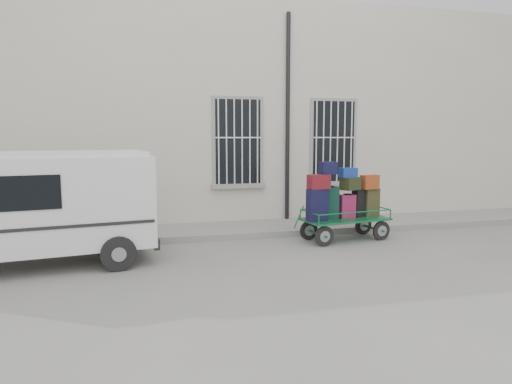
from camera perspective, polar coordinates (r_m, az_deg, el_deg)
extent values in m
plane|color=slate|center=(9.56, 3.91, -7.54)|extent=(80.00, 80.00, 0.00)
cube|color=beige|center=(14.59, -2.82, 9.35)|extent=(24.00, 5.00, 6.00)
cylinder|color=black|center=(12.33, 3.99, 8.85)|extent=(0.11, 0.11, 5.60)
cube|color=black|center=(12.03, -2.28, 6.28)|extent=(1.20, 0.08, 2.20)
cube|color=gray|center=(12.08, -2.24, 0.77)|extent=(1.45, 0.22, 0.12)
cube|color=black|center=(12.87, 9.63, 6.24)|extent=(1.20, 0.08, 2.20)
cube|color=gray|center=(12.91, 9.57, 1.08)|extent=(1.45, 0.22, 0.12)
cube|color=slate|center=(11.60, 0.51, -4.56)|extent=(24.00, 1.70, 0.15)
cylinder|color=black|center=(10.11, 8.54, -5.49)|extent=(0.45, 0.12, 0.45)
cylinder|color=gray|center=(10.11, 8.54, -5.49)|extent=(0.26, 0.12, 0.25)
cylinder|color=black|center=(10.68, 6.62, -4.79)|extent=(0.45, 0.12, 0.45)
cylinder|color=gray|center=(10.68, 6.62, -4.79)|extent=(0.26, 0.12, 0.25)
cylinder|color=black|center=(10.97, 15.39, -4.68)|extent=(0.45, 0.12, 0.45)
cylinder|color=gray|center=(10.97, 15.39, -4.68)|extent=(0.26, 0.12, 0.25)
cylinder|color=black|center=(11.50, 13.27, -4.08)|extent=(0.45, 0.12, 0.45)
cylinder|color=gray|center=(11.50, 13.27, -4.08)|extent=(0.26, 0.12, 0.25)
cube|color=#155D33|center=(10.74, 11.09, -3.34)|extent=(2.09, 1.19, 0.04)
cylinder|color=#155D33|center=(10.10, 5.38, -3.12)|extent=(0.26, 0.08, 0.50)
cube|color=black|center=(10.22, 7.65, -1.62)|extent=(0.49, 0.31, 0.72)
cube|color=black|center=(10.17, 7.68, 0.46)|extent=(0.20, 0.14, 0.03)
cube|color=#0C2E25|center=(10.57, 9.20, -1.34)|extent=(0.39, 0.25, 0.73)
cube|color=black|center=(10.52, 9.24, 0.69)|extent=(0.17, 0.14, 0.03)
cube|color=maroon|center=(10.76, 11.31, -1.75)|extent=(0.39, 0.23, 0.54)
cube|color=black|center=(10.72, 11.35, -0.26)|extent=(0.16, 0.12, 0.03)
cube|color=black|center=(10.98, 12.78, -1.31)|extent=(0.37, 0.28, 0.66)
cube|color=black|center=(10.93, 12.83, 0.47)|extent=(0.14, 0.12, 0.03)
cube|color=#2E2B17|center=(11.16, 14.14, -1.22)|extent=(0.44, 0.31, 0.65)
cube|color=black|center=(11.12, 14.19, 0.51)|extent=(0.18, 0.13, 0.03)
cube|color=#561111|center=(10.20, 7.84, 1.28)|extent=(0.49, 0.34, 0.31)
cube|color=black|center=(10.67, 11.72, 1.05)|extent=(0.50, 0.43, 0.29)
cube|color=maroon|center=(10.99, 14.02, 1.23)|extent=(0.45, 0.30, 0.33)
cube|color=black|center=(10.37, 8.99, 2.98)|extent=(0.35, 0.28, 0.28)
cube|color=navy|center=(10.63, 11.45, 2.39)|extent=(0.37, 0.27, 0.21)
cube|color=silver|center=(9.24, -25.92, -1.19)|extent=(4.31, 2.34, 1.68)
cube|color=silver|center=(9.17, -26.21, 4.24)|extent=(4.11, 2.18, 0.09)
cube|color=black|center=(9.31, -13.27, 1.11)|extent=(0.22, 1.30, 0.51)
cube|color=black|center=(9.47, -13.14, -5.35)|extent=(0.34, 1.72, 0.21)
cube|color=white|center=(9.44, -12.95, -4.07)|extent=(0.08, 0.39, 0.11)
cylinder|color=black|center=(8.58, -16.82, -7.34)|extent=(0.66, 0.29, 0.63)
cylinder|color=black|center=(10.25, -17.80, -5.06)|extent=(0.66, 0.29, 0.63)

